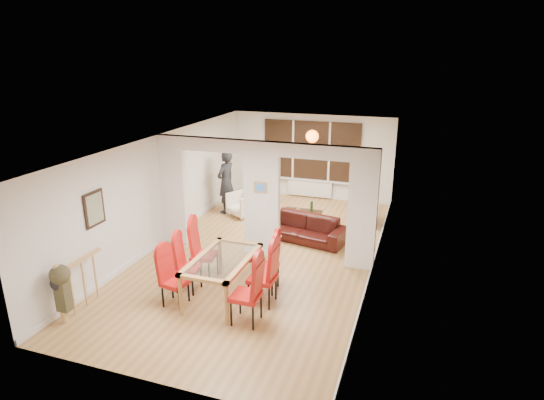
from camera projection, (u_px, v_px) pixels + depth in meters
The scene contains 24 objects.
floor at pixel (262, 253), 10.40m from camera, with size 5.00×9.00×0.01m, color #B08047.
room_walls at pixel (262, 199), 10.00m from camera, with size 5.00×9.00×2.60m, color silver, non-canonical shape.
divider_wall at pixel (262, 199), 10.00m from camera, with size 5.00×0.18×2.60m, color white.
bay_window_blinds at pixel (311, 151), 13.93m from camera, with size 3.00×0.08×1.80m, color black.
radiator at pixel (310, 188), 14.27m from camera, with size 1.40×0.08×0.50m, color white.
pendant_light at pixel (312, 136), 12.61m from camera, with size 0.36×0.36×0.36m, color orange.
stair_newel at pixel (81, 280), 8.04m from camera, with size 0.40×1.20×1.10m, color tan, non-canonical shape.
wall_poster at pixel (94, 209), 8.50m from camera, with size 0.04×0.52×0.67m, color gray.
pillar_photo at pixel (260, 188), 9.82m from camera, with size 0.30×0.03×0.25m, color #4C8CD8.
dining_table at pixel (223, 277), 8.44m from camera, with size 0.97×1.72×0.81m, color #AB793F, non-canonical shape.
dining_chair_la at pixel (175, 278), 8.16m from camera, with size 0.42×0.42×1.04m, color #B41512, non-canonical shape.
dining_chair_lb at pixel (188, 265), 8.65m from camera, with size 0.42×0.42×1.06m, color #B41512, non-canonical shape.
dining_chair_lc at pixel (204, 252), 9.10m from camera, with size 0.47×0.47×1.17m, color #B41512, non-canonical shape.
dining_chair_ra at pixel (246, 291), 7.60m from camera, with size 0.47×0.47×1.18m, color #B41512, non-canonical shape.
dining_chair_rb at pixel (262, 274), 8.18m from camera, with size 0.47×0.47×1.17m, color #B41512, non-canonical shape.
dining_chair_rc at pixel (266, 263), 8.65m from camera, with size 0.45×0.45×1.12m, color #B41512, non-canonical shape.
sofa at pixel (304, 228), 11.07m from camera, with size 2.06×0.81×0.60m, color black.
armchair at pixel (243, 204), 12.69m from camera, with size 0.71×0.73×0.67m, color beige.
person at pixel (226, 182), 12.81m from camera, with size 0.43×0.65×1.78m, color black.
television at pixel (367, 214), 12.11m from camera, with size 0.12×0.94×0.54m, color black.
coffee_table at pixel (302, 215), 12.46m from camera, with size 1.05×0.52×0.24m, color #321D11, non-canonical shape.
bottle at pixel (312, 206), 12.36m from camera, with size 0.07×0.07×0.30m, color #143F19.
bowl at pixel (298, 210), 12.41m from camera, with size 0.23×0.23×0.06m, color #321D11.
shoes at pixel (253, 259), 10.02m from camera, with size 0.24×0.26×0.10m, color black, non-canonical shape.
Camera 1 is at (3.26, -8.93, 4.41)m, focal length 30.00 mm.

